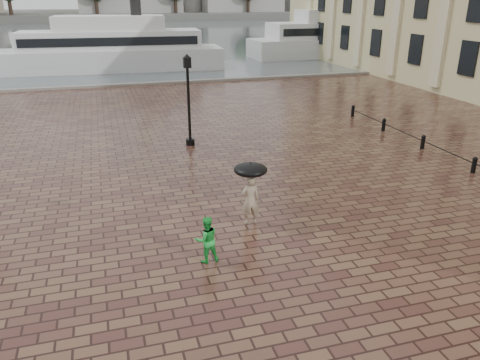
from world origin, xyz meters
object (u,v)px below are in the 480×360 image
(street_lamps, at_px, (18,104))
(ferry_near, at_px, (112,48))
(ferry_far, at_px, (341,37))
(child_pedestrian, at_px, (207,240))
(adult_pedestrian, at_px, (250,200))

(street_lamps, xyz_separation_m, ferry_near, (5.35, 26.06, -0.16))
(ferry_near, bearing_deg, street_lamps, -97.99)
(ferry_far, bearing_deg, child_pedestrian, -123.32)
(street_lamps, bearing_deg, adult_pedestrian, -52.29)
(child_pedestrian, bearing_deg, adult_pedestrian, -137.95)
(street_lamps, relative_size, child_pedestrian, 10.94)
(street_lamps, relative_size, ferry_far, 0.67)
(ferry_near, relative_size, ferry_far, 0.96)
(street_lamps, height_order, adult_pedestrian, street_lamps)
(adult_pedestrian, bearing_deg, street_lamps, -50.76)
(adult_pedestrian, xyz_separation_m, child_pedestrian, (-1.93, -1.95, -0.15))
(ferry_near, bearing_deg, ferry_far, 12.54)
(street_lamps, relative_size, adult_pedestrian, 9.04)
(street_lamps, relative_size, ferry_near, 0.69)
(street_lamps, height_order, child_pedestrian, street_lamps)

